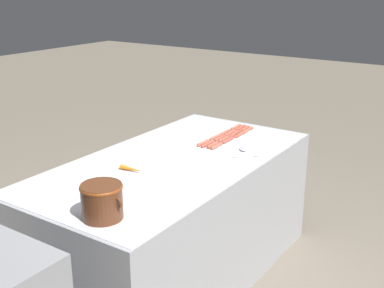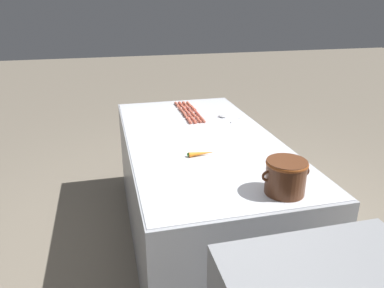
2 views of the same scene
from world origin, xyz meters
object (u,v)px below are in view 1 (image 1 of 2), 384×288
at_px(hot_dog_15, 203,143).
at_px(carrot, 131,169).
at_px(hot_dog_3, 217,146).
at_px(hot_dog_14, 215,137).
at_px(hot_dog_0, 248,130).
at_px(hot_dog_8, 241,128).
at_px(hot_dog_6, 224,139).
at_px(hot_dog_5, 235,134).
at_px(bean_pot, 102,200).
at_px(hot_dog_10, 220,138).
at_px(hot_dog_13, 226,132).
at_px(hot_dog_9, 230,133).
at_px(hot_dog_12, 236,127).
at_px(hot_dog_7, 213,145).
at_px(serving_spoon, 245,151).
at_px(hot_dog_11, 207,144).
at_px(hot_dog_1, 239,135).
at_px(hot_dog_2, 228,140).
at_px(hot_dog_4, 245,129).

relative_size(hot_dog_15, carrot, 0.78).
height_order(hot_dog_3, hot_dog_14, same).
distance_m(hot_dog_0, hot_dog_8, 0.07).
bearing_deg(hot_dog_6, hot_dog_0, -96.88).
distance_m(hot_dog_5, bean_pot, 1.56).
distance_m(hot_dog_3, hot_dog_6, 0.17).
height_order(hot_dog_10, hot_dog_13, same).
xyz_separation_m(hot_dog_9, hot_dog_14, (0.04, 0.16, 0.00)).
distance_m(hot_dog_10, hot_dog_12, 0.32).
distance_m(hot_dog_3, hot_dog_9, 0.33).
distance_m(hot_dog_0, hot_dog_10, 0.31).
xyz_separation_m(hot_dog_7, serving_spoon, (-0.25, -0.01, -0.00)).
bearing_deg(hot_dog_11, hot_dog_12, -85.54).
xyz_separation_m(hot_dog_3, hot_dog_15, (0.11, 0.00, 0.00)).
bearing_deg(hot_dog_5, carrot, 81.05).
relative_size(hot_dog_1, hot_dog_6, 1.00).
bearing_deg(hot_dog_12, hot_dog_14, 89.98).
relative_size(hot_dog_5, hot_dog_11, 1.00).
distance_m(hot_dog_13, bean_pot, 1.56).
xyz_separation_m(hot_dog_14, hot_dog_15, (-0.00, 0.16, 0.00)).
relative_size(hot_dog_9, hot_dog_13, 1.00).
height_order(hot_dog_3, hot_dog_15, same).
height_order(hot_dog_9, hot_dog_13, same).
bearing_deg(serving_spoon, hot_dog_1, -54.98).
distance_m(hot_dog_1, hot_dog_3, 0.32).
height_order(hot_dog_6, serving_spoon, hot_dog_6).
height_order(hot_dog_9, hot_dog_14, same).
bearing_deg(hot_dog_8, hot_dog_13, 79.28).
xyz_separation_m(serving_spoon, carrot, (0.41, 0.70, 0.01)).
bearing_deg(hot_dog_10, hot_dog_13, -77.99).
bearing_deg(hot_dog_8, serving_spoon, 122.12).
relative_size(hot_dog_1, hot_dog_5, 1.00).
relative_size(hot_dog_7, hot_dog_12, 1.00).
relative_size(hot_dog_5, hot_dog_14, 1.00).
height_order(hot_dog_2, hot_dog_12, same).
height_order(hot_dog_5, hot_dog_15, same).
xyz_separation_m(hot_dog_1, hot_dog_12, (0.12, -0.16, 0.00)).
xyz_separation_m(hot_dog_0, hot_dog_12, (0.11, -0.01, 0.00)).
height_order(hot_dog_4, hot_dog_8, same).
bearing_deg(hot_dog_12, hot_dog_9, 103.33).
bearing_deg(serving_spoon, hot_dog_5, -49.96).
xyz_separation_m(hot_dog_1, hot_dog_5, (0.04, 0.00, 0.00)).
distance_m(hot_dog_4, hot_dog_14, 0.32).
bearing_deg(hot_dog_7, hot_dog_12, -80.71).
distance_m(hot_dog_1, hot_dog_2, 0.16).
distance_m(hot_dog_13, hot_dog_14, 0.15).
relative_size(hot_dog_5, serving_spoon, 0.63).
height_order(hot_dog_1, hot_dog_7, same).
bearing_deg(hot_dog_4, hot_dog_12, -3.40).
xyz_separation_m(hot_dog_0, hot_dog_3, (-0.00, 0.47, 0.00)).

